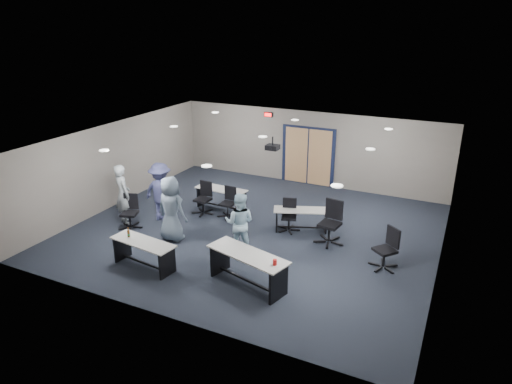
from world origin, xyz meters
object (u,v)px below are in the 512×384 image
at_px(table_back_right, 301,216).
at_px(chair_back_d, 330,223).
at_px(person_plaid, 171,209).
at_px(chair_back_a, 203,198).
at_px(chair_loose_left, 129,212).
at_px(chair_back_b, 227,203).
at_px(table_back_left, 221,195).
at_px(chair_back_c, 289,216).
at_px(person_lightblue, 240,223).
at_px(chair_loose_right, 385,249).
at_px(person_back, 161,192).
at_px(person_gray, 123,194).
at_px(table_front_left, 143,249).
at_px(table_front_right, 248,264).

height_order(table_back_right, chair_back_d, chair_back_d).
distance_m(table_back_right, person_plaid, 3.69).
distance_m(chair_back_a, chair_loose_left, 2.28).
distance_m(chair_back_a, chair_back_b, 0.83).
relative_size(chair_back_b, chair_loose_left, 0.94).
height_order(table_back_left, chair_back_c, chair_back_c).
distance_m(chair_back_c, person_lightblue, 1.86).
bearing_deg(table_back_left, person_plaid, -91.32).
bearing_deg(chair_back_c, chair_loose_right, -36.36).
distance_m(chair_back_d, chair_loose_left, 5.75).
bearing_deg(person_plaid, person_lightblue, -168.38).
height_order(chair_back_c, chair_loose_left, chair_loose_left).
distance_m(chair_back_c, person_back, 3.90).
height_order(chair_back_c, chair_loose_right, chair_loose_right).
distance_m(table_back_left, person_gray, 3.05).
xyz_separation_m(chair_loose_right, person_gray, (-7.52, -0.65, 0.39)).
distance_m(table_front_left, person_gray, 2.89).
height_order(chair_back_a, chair_back_b, chair_back_a).
bearing_deg(person_back, chair_loose_left, 64.45).
bearing_deg(chair_back_d, chair_back_b, -178.26).
bearing_deg(table_front_left, person_lightblue, 52.40).
relative_size(table_front_left, chair_back_c, 1.88).
xyz_separation_m(chair_loose_right, person_back, (-6.65, 0.03, 0.38)).
relative_size(table_back_left, chair_back_d, 1.42).
xyz_separation_m(chair_back_b, person_plaid, (-0.63, -2.00, 0.44)).
bearing_deg(person_back, chair_back_a, -130.79).
relative_size(table_front_left, chair_loose_right, 1.70).
bearing_deg(chair_back_d, table_front_right, -102.48).
height_order(table_back_right, chair_loose_right, chair_loose_right).
height_order(table_front_left, chair_back_c, table_front_left).
height_order(table_front_left, chair_back_d, chair_back_d).
height_order(table_front_right, chair_loose_right, chair_loose_right).
bearing_deg(chair_loose_left, chair_loose_right, -12.69).
relative_size(table_front_left, chair_back_d, 1.49).
bearing_deg(chair_loose_right, chair_back_a, -150.38).
distance_m(chair_back_b, chair_back_c, 2.08).
distance_m(chair_back_a, chair_loose_right, 5.86).
height_order(table_front_left, person_gray, person_gray).
relative_size(table_front_left, chair_loose_left, 1.77).
distance_m(table_back_left, chair_back_c, 2.65).
bearing_deg(chair_loose_left, table_front_left, -61.75).
bearing_deg(chair_back_d, chair_loose_right, -16.20).
relative_size(chair_back_b, person_lightblue, 0.58).
relative_size(table_front_right, table_back_right, 1.26).
bearing_deg(table_front_right, chair_loose_right, 53.83).
distance_m(person_plaid, person_back, 1.43).
height_order(table_back_right, chair_back_b, chair_back_b).
bearing_deg(person_gray, table_front_right, -169.90).
height_order(table_back_left, chair_back_b, chair_back_b).
height_order(chair_loose_right, person_lightblue, person_lightblue).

